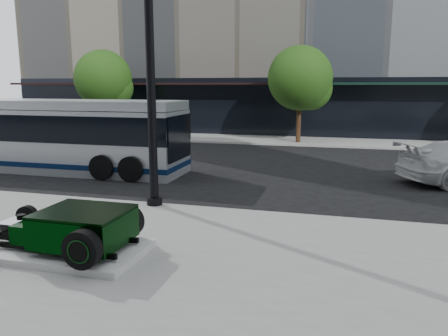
# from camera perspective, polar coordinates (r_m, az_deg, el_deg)

# --- Properties ---
(ground) EXTENTS (120.00, 120.00, 0.00)m
(ground) POSITION_cam_1_polar(r_m,az_deg,el_deg) (14.39, 0.34, -3.41)
(ground) COLOR black
(ground) RESTS_ON ground
(sidewalk_far) EXTENTS (70.00, 4.00, 0.12)m
(sidewalk_far) POSITION_cam_1_polar(r_m,az_deg,el_deg) (27.92, 7.79, 3.58)
(sidewalk_far) COLOR gray
(sidewalk_far) RESTS_ON ground
(street_trees) EXTENTS (29.80, 3.80, 5.70)m
(street_trees) POSITION_cam_1_polar(r_m,az_deg,el_deg) (26.66, 10.21, 11.16)
(street_trees) COLOR black
(street_trees) RESTS_ON sidewalk_far
(display_plinth) EXTENTS (3.40, 1.80, 0.15)m
(display_plinth) POSITION_cam_1_polar(r_m,az_deg,el_deg) (9.75, -20.35, -9.95)
(display_plinth) COLOR silver
(display_plinth) RESTS_ON sidewalk_near
(hot_rod) EXTENTS (3.22, 2.00, 0.81)m
(hot_rod) POSITION_cam_1_polar(r_m,az_deg,el_deg) (9.40, -18.89, -7.38)
(hot_rod) COLOR black
(hot_rod) RESTS_ON display_plinth
(lamppost) EXTENTS (0.45, 0.45, 8.10)m
(lamppost) POSITION_cam_1_polar(r_m,az_deg,el_deg) (12.41, -9.57, 12.18)
(lamppost) COLOR black
(lamppost) RESTS_ON sidewalk_near
(transit_bus) EXTENTS (12.12, 2.88, 2.92)m
(transit_bus) POSITION_cam_1_polar(r_m,az_deg,el_deg) (19.82, -22.33, 4.08)
(transit_bus) COLOR #B4BABF
(transit_bus) RESTS_ON ground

